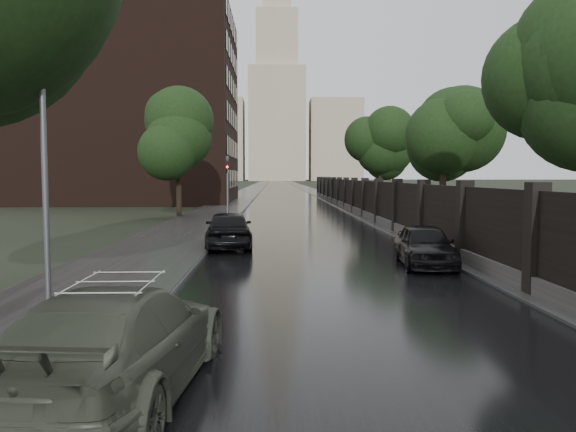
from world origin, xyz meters
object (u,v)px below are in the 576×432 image
(traffic_light, at_px, (228,183))
(hatchback_left, at_px, (229,229))
(tree_right_b, at_px, (444,136))
(volga_sedan, at_px, (117,341))
(tree_left_far, at_px, (178,140))
(car_right_near, at_px, (425,245))
(lamp_post, at_px, (45,186))
(tree_right_c, at_px, (380,151))

(traffic_light, height_order, hatchback_left, traffic_light)
(tree_right_b, height_order, volga_sedan, tree_right_b)
(volga_sedan, bearing_deg, tree_left_far, -76.46)
(tree_left_far, bearing_deg, car_right_near, -61.60)
(traffic_light, bearing_deg, car_right_near, -64.50)
(tree_right_b, relative_size, lamp_post, 1.37)
(tree_right_b, distance_m, hatchback_left, 14.16)
(tree_right_b, bearing_deg, car_right_near, -109.02)
(tree_right_b, xyz_separation_m, tree_right_c, (0.00, 18.00, 0.00))
(lamp_post, bearing_deg, car_right_near, 42.66)
(tree_right_b, relative_size, car_right_near, 1.78)
(traffic_light, bearing_deg, lamp_post, -92.68)
(tree_left_far, relative_size, lamp_post, 1.45)
(tree_right_c, bearing_deg, volga_sedan, -105.20)
(tree_left_far, height_order, lamp_post, tree_left_far)
(tree_right_c, xyz_separation_m, hatchback_left, (-10.86, -26.06, -4.19))
(tree_left_far, relative_size, volga_sedan, 1.48)
(tree_right_c, bearing_deg, car_right_near, -98.09)
(volga_sedan, height_order, car_right_near, volga_sedan)
(tree_left_far, bearing_deg, traffic_light, -53.53)
(lamp_post, relative_size, volga_sedan, 1.02)
(tree_right_b, distance_m, tree_right_c, 18.00)
(tree_left_far, distance_m, hatchback_left, 17.31)
(lamp_post, xyz_separation_m, traffic_light, (1.10, 23.49, -0.27))
(tree_right_b, height_order, car_right_near, tree_right_b)
(tree_left_far, distance_m, tree_right_b, 17.45)
(volga_sedan, bearing_deg, traffic_light, -83.03)
(lamp_post, bearing_deg, hatchback_left, 80.67)
(tree_right_c, relative_size, volga_sedan, 1.40)
(volga_sedan, bearing_deg, lamp_post, -47.06)
(tree_right_c, bearing_deg, tree_left_far, -147.17)
(tree_left_far, distance_m, lamp_post, 28.73)
(volga_sedan, height_order, hatchback_left, hatchback_left)
(hatchback_left, bearing_deg, tree_right_c, -117.35)
(lamp_post, distance_m, car_right_near, 11.80)
(tree_right_c, xyz_separation_m, volga_sedan, (-11.10, -40.84, -4.22))
(tree_right_c, distance_m, car_right_near, 31.22)
(lamp_post, bearing_deg, traffic_light, 87.32)
(tree_right_b, distance_m, volga_sedan, 25.75)
(traffic_light, relative_size, car_right_near, 1.02)
(tree_left_far, distance_m, traffic_light, 6.84)
(tree_left_far, bearing_deg, volga_sedan, -81.88)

